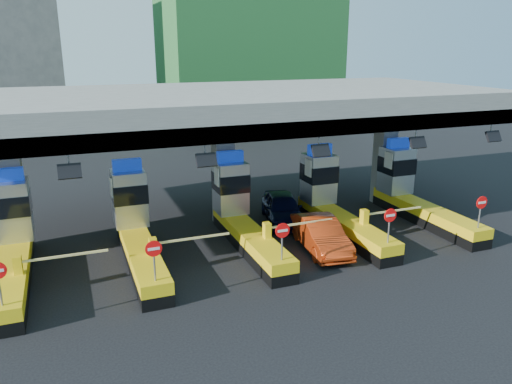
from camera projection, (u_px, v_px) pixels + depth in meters
name	position (u px, v px, depth m)	size (l,w,h in m)	color
ground	(243.00, 242.00, 24.16)	(120.00, 120.00, 0.00)	black
toll_canopy	(223.00, 108.00, 25.00)	(28.00, 12.09, 7.00)	slate
toll_lane_far_left	(12.00, 241.00, 20.56)	(4.43, 8.00, 4.16)	black
toll_lane_left	(135.00, 226.00, 22.29)	(4.43, 8.00, 4.16)	black
toll_lane_center	(241.00, 213.00, 24.02)	(4.43, 8.00, 4.16)	black
toll_lane_right	(332.00, 202.00, 25.75)	(4.43, 8.00, 4.16)	black
toll_lane_far_right	(412.00, 192.00, 27.47)	(4.43, 8.00, 4.16)	black
van	(282.00, 208.00, 26.73)	(1.88, 4.67, 1.59)	black
red_car	(321.00, 235.00, 23.07)	(1.60, 4.57, 1.51)	#A82D0C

